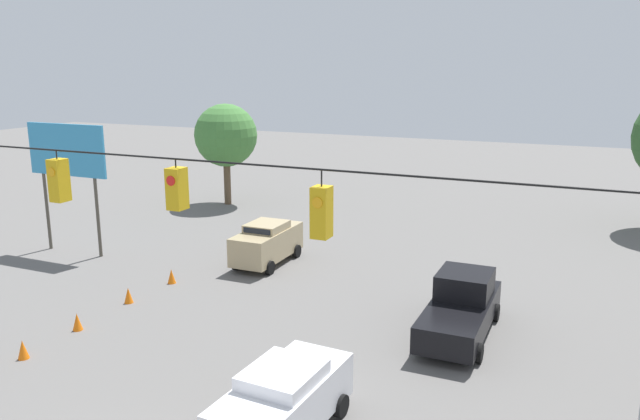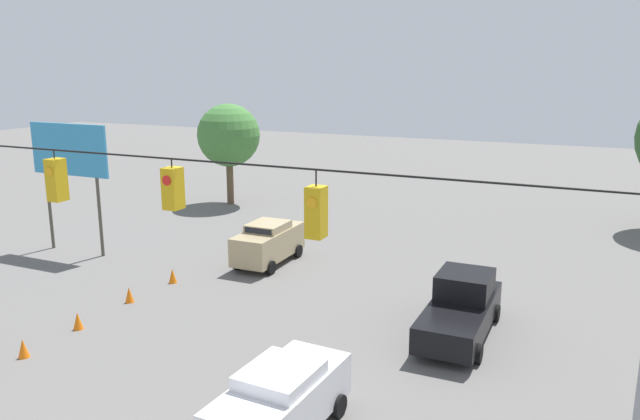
{
  "view_description": "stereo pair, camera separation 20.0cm",
  "coord_description": "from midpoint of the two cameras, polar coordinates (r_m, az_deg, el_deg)",
  "views": [
    {
      "loc": [
        -9.26,
        8.35,
        9.27
      ],
      "look_at": [
        -0.36,
        -11.75,
        4.13
      ],
      "focal_mm": 35.0,
      "sensor_mm": 36.0,
      "label": 1
    },
    {
      "loc": [
        -9.44,
        8.27,
        9.27
      ],
      "look_at": [
        -0.36,
        -11.75,
        4.13
      ],
      "focal_mm": 35.0,
      "sensor_mm": 36.0,
      "label": 2
    }
  ],
  "objects": [
    {
      "name": "overhead_signal_span",
      "position": [
        14.38,
        -17.72,
        -4.11
      ],
      "size": [
        20.97,
        0.38,
        7.94
      ],
      "color": "#939399",
      "rests_on": "ground_plane"
    },
    {
      "name": "sedan_tan_withflow_far",
      "position": [
        29.73,
        -4.55,
        -2.95
      ],
      "size": [
        2.0,
        4.33,
        2.0
      ],
      "color": "tan",
      "rests_on": "ground_plane"
    },
    {
      "name": "sedan_white_crossing_near",
      "position": [
        16.5,
        -3.27,
        -17.0
      ],
      "size": [
        2.27,
        4.61,
        1.88
      ],
      "color": "silver",
      "rests_on": "ground_plane"
    },
    {
      "name": "pickup_truck_black_oncoming_far",
      "position": [
        22.62,
        13.01,
        -8.7
      ],
      "size": [
        2.22,
        5.59,
        2.12
      ],
      "color": "black",
      "rests_on": "ground_plane"
    },
    {
      "name": "traffic_cone_nearest",
      "position": [
        22.74,
        -25.27,
        -11.36
      ],
      "size": [
        0.36,
        0.36,
        0.63
      ],
      "primitive_type": "cone",
      "color": "orange",
      "rests_on": "ground_plane"
    },
    {
      "name": "traffic_cone_second",
      "position": [
        24.24,
        -21.05,
        -9.44
      ],
      "size": [
        0.36,
        0.36,
        0.63
      ],
      "primitive_type": "cone",
      "color": "orange",
      "rests_on": "ground_plane"
    },
    {
      "name": "traffic_cone_third",
      "position": [
        26.19,
        -16.83,
        -7.42
      ],
      "size": [
        0.36,
        0.36,
        0.63
      ],
      "primitive_type": "cone",
      "color": "orange",
      "rests_on": "ground_plane"
    },
    {
      "name": "traffic_cone_fourth",
      "position": [
        27.95,
        -13.13,
        -5.88
      ],
      "size": [
        0.36,
        0.36,
        0.63
      ],
      "primitive_type": "cone",
      "color": "orange",
      "rests_on": "ground_plane"
    },
    {
      "name": "roadside_billboard",
      "position": [
        33.01,
        -21.78,
        4.47
      ],
      "size": [
        4.76,
        0.16,
        6.48
      ],
      "color": "#4C473D",
      "rests_on": "ground_plane"
    },
    {
      "name": "tree_horizon_left",
      "position": [
        42.2,
        -8.22,
        6.75
      ],
      "size": [
        4.18,
        4.18,
        6.77
      ],
      "color": "brown",
      "rests_on": "ground_plane"
    }
  ]
}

